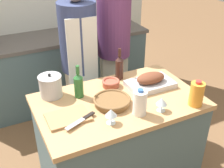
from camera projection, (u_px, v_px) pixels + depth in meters
name	position (u px, v px, depth m)	size (l,w,h in m)	color
kitchen_island	(118.00, 143.00, 2.35)	(1.25, 0.77, 0.87)	#4C666B
back_counter	(62.00, 69.00, 3.55)	(2.16, 0.60, 0.88)	#4C666B
roasting_pan	(150.00, 82.00, 2.29)	(0.38, 0.24, 0.12)	#BCBCC1
wicker_basket	(112.00, 101.00, 2.07)	(0.28, 0.28, 0.05)	brown
cutting_board	(68.00, 117.00, 1.93)	(0.29, 0.21, 0.02)	#AD7F51
stock_pot	(51.00, 86.00, 2.15)	(0.18, 0.18, 0.19)	#B7B7BC
mixing_bowl	(111.00, 83.00, 2.30)	(0.15, 0.15, 0.06)	#A84C38
juice_jug	(197.00, 94.00, 2.03)	(0.10, 0.10, 0.20)	orange
milk_jug	(140.00, 103.00, 1.93)	(0.10, 0.10, 0.20)	white
wine_bottle_green	(79.00, 85.00, 2.13)	(0.07, 0.07, 0.26)	#28662D
wine_bottle_dark	(119.00, 67.00, 2.38)	(0.07, 0.07, 0.28)	#381E19
wine_glass_left	(162.00, 102.00, 1.97)	(0.08, 0.08, 0.11)	silver
wine_glass_right	(111.00, 113.00, 1.85)	(0.08, 0.08, 0.11)	silver
knife_chef	(81.00, 120.00, 1.88)	(0.24, 0.12, 0.01)	#B7B7BC
person_cook_aproned	(79.00, 58.00, 2.74)	(0.36, 0.37, 1.63)	beige
person_cook_guest	(114.00, 43.00, 2.91)	(0.34, 0.34, 1.73)	beige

